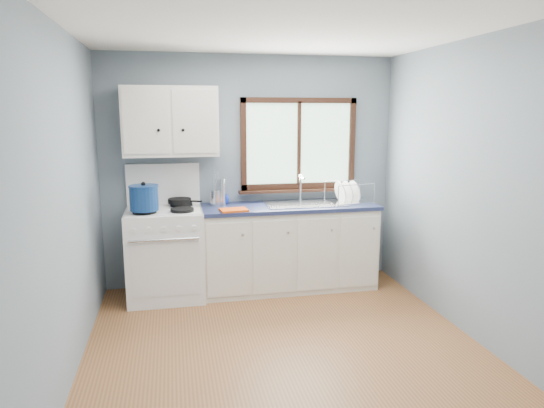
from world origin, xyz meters
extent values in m
cube|color=#915C33|center=(0.00, 0.00, -0.01)|extent=(3.20, 3.60, 0.02)
cube|color=white|center=(0.00, 0.00, 2.51)|extent=(3.20, 3.60, 0.02)
cube|color=slate|center=(0.00, 1.81, 1.25)|extent=(3.20, 0.02, 2.50)
cube|color=slate|center=(0.00, -1.81, 1.25)|extent=(3.20, 0.02, 2.50)
cube|color=slate|center=(-1.61, 0.00, 1.25)|extent=(0.02, 3.60, 2.50)
cube|color=slate|center=(1.61, 0.00, 1.25)|extent=(0.02, 3.60, 2.50)
cube|color=white|center=(-0.95, 1.47, 0.46)|extent=(0.76, 0.65, 0.92)
cube|color=white|center=(-0.95, 1.77, 1.14)|extent=(0.76, 0.05, 0.44)
cube|color=silver|center=(-0.95, 1.47, 0.93)|extent=(0.72, 0.59, 0.01)
cylinder|color=black|center=(-1.13, 1.32, 0.95)|extent=(0.23, 0.23, 0.03)
cylinder|color=black|center=(-0.77, 1.32, 0.95)|extent=(0.23, 0.23, 0.03)
cylinder|color=black|center=(-1.13, 1.61, 0.95)|extent=(0.23, 0.23, 0.03)
cylinder|color=black|center=(-0.77, 1.61, 0.95)|extent=(0.23, 0.23, 0.03)
cylinder|color=silver|center=(-0.95, 1.12, 0.70)|extent=(0.66, 0.02, 0.02)
cube|color=silver|center=(-0.95, 1.14, 0.40)|extent=(0.66, 0.01, 0.55)
cube|color=silver|center=(0.36, 1.49, 0.44)|extent=(1.85, 0.60, 0.88)
cube|color=black|center=(0.36, 1.51, 0.04)|extent=(1.85, 0.54, 0.08)
cube|color=#192142|center=(0.36, 1.49, 0.90)|extent=(1.89, 0.64, 0.04)
cube|color=silver|center=(0.54, 1.49, 0.92)|extent=(0.84, 0.46, 0.01)
cube|color=silver|center=(0.34, 1.49, 0.85)|extent=(0.36, 0.40, 0.14)
cube|color=silver|center=(0.74, 1.49, 0.85)|extent=(0.36, 0.40, 0.14)
cylinder|color=silver|center=(0.54, 1.69, 1.06)|extent=(0.02, 0.02, 0.28)
cylinder|color=silver|center=(0.54, 1.62, 1.19)|extent=(0.02, 0.16, 0.02)
sphere|color=silver|center=(0.54, 1.69, 1.20)|extent=(0.04, 0.04, 0.04)
cube|color=#9EC6A8|center=(0.54, 1.79, 1.55)|extent=(1.22, 0.01, 0.92)
cube|color=#321A10|center=(0.54, 1.77, 2.02)|extent=(1.30, 0.05, 0.06)
cube|color=#321A10|center=(0.54, 1.77, 1.08)|extent=(1.30, 0.05, 0.06)
cube|color=#321A10|center=(-0.08, 1.77, 1.55)|extent=(0.06, 0.05, 1.00)
cube|color=#321A10|center=(1.16, 1.77, 1.55)|extent=(0.06, 0.05, 1.00)
cube|color=#321A10|center=(0.54, 1.77, 1.55)|extent=(0.03, 0.05, 0.92)
cube|color=#321A10|center=(0.54, 1.74, 1.03)|extent=(1.36, 0.10, 0.03)
cube|color=silver|center=(-0.85, 1.63, 1.80)|extent=(0.95, 0.32, 0.70)
cube|color=silver|center=(-1.09, 1.46, 1.80)|extent=(0.44, 0.01, 0.62)
cube|color=silver|center=(-0.61, 1.46, 1.80)|extent=(0.44, 0.01, 0.62)
sphere|color=black|center=(-0.97, 1.45, 1.72)|extent=(0.03, 0.03, 0.03)
sphere|color=black|center=(-0.73, 1.45, 1.72)|extent=(0.03, 0.03, 0.03)
cylinder|color=black|center=(-0.79, 1.61, 0.98)|extent=(0.31, 0.31, 0.05)
cube|color=black|center=(-0.63, 1.55, 0.98)|extent=(0.13, 0.07, 0.01)
cylinder|color=navy|center=(-1.13, 1.30, 1.08)|extent=(0.30, 0.30, 0.23)
cylinder|color=navy|center=(-1.13, 1.30, 1.20)|extent=(0.31, 0.31, 0.02)
sphere|color=black|center=(-1.13, 1.30, 1.22)|extent=(0.05, 0.05, 0.04)
cylinder|color=silver|center=(-0.41, 1.63, 1.00)|extent=(0.15, 0.15, 0.16)
cylinder|color=silver|center=(-0.38, 1.63, 1.16)|extent=(0.01, 0.01, 0.23)
cylinder|color=silver|center=(-0.42, 1.65, 1.18)|extent=(0.01, 0.01, 0.27)
cylinder|color=silver|center=(-0.41, 1.61, 1.15)|extent=(0.01, 0.01, 0.21)
cylinder|color=silver|center=(-0.34, 1.60, 1.06)|extent=(0.08, 0.08, 0.29)
imported|color=#112CB6|center=(-0.32, 1.63, 1.05)|extent=(0.11, 0.11, 0.26)
cube|color=#DD4C0F|center=(-0.26, 1.29, 0.93)|extent=(0.29, 0.22, 0.02)
cube|color=silver|center=(1.04, 1.51, 0.93)|extent=(0.50, 0.41, 0.02)
cylinder|color=silver|center=(0.85, 1.31, 1.03)|extent=(0.01, 0.01, 0.22)
cylinder|color=silver|center=(1.28, 1.38, 1.03)|extent=(0.01, 0.01, 0.22)
cylinder|color=silver|center=(0.80, 1.64, 1.03)|extent=(0.01, 0.01, 0.22)
cylinder|color=silver|center=(1.23, 1.70, 1.03)|extent=(0.01, 0.01, 0.22)
cylinder|color=silver|center=(1.06, 1.34, 1.14)|extent=(0.43, 0.07, 0.01)
cylinder|color=silver|center=(1.02, 1.67, 1.14)|extent=(0.43, 0.07, 0.01)
cylinder|color=white|center=(0.93, 1.49, 1.04)|extent=(0.10, 0.24, 0.24)
cylinder|color=white|center=(1.02, 1.50, 1.04)|extent=(0.10, 0.24, 0.24)
cylinder|color=white|center=(1.10, 1.52, 1.04)|extent=(0.10, 0.24, 0.24)
camera|label=1|loc=(-0.85, -3.45, 1.89)|focal=32.00mm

